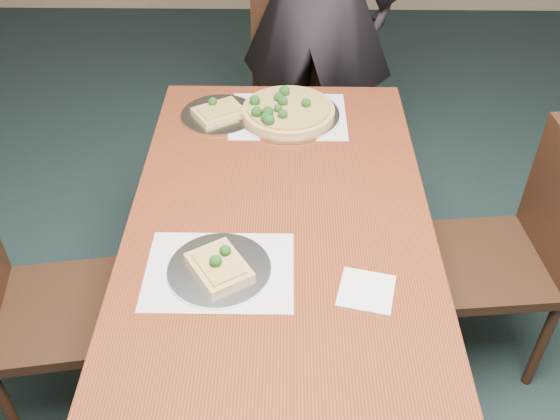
{
  "coord_description": "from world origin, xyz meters",
  "views": [
    {
      "loc": [
        -0.16,
        -0.75,
        1.97
      ],
      "look_at": [
        -0.18,
        0.68,
        0.75
      ],
      "focal_mm": 40.0,
      "sensor_mm": 36.0,
      "label": 1
    }
  ],
  "objects_px": {
    "chair_far": "(291,90)",
    "pizza_pan": "(287,111)",
    "chair_right": "(515,248)",
    "slice_plate_near": "(219,267)",
    "chair_left": "(27,302)",
    "slice_plate_far": "(219,113)",
    "dining_table": "(280,233)"
  },
  "relations": [
    {
      "from": "chair_far",
      "to": "slice_plate_far",
      "type": "bearing_deg",
      "value": -100.9
    },
    {
      "from": "dining_table",
      "to": "chair_far",
      "type": "height_order",
      "value": "chair_far"
    },
    {
      "from": "pizza_pan",
      "to": "slice_plate_far",
      "type": "xyz_separation_m",
      "value": [
        -0.25,
        0.0,
        -0.01
      ]
    },
    {
      "from": "chair_far",
      "to": "chair_right",
      "type": "height_order",
      "value": "same"
    },
    {
      "from": "chair_left",
      "to": "slice_plate_near",
      "type": "relative_size",
      "value": 3.25
    },
    {
      "from": "chair_far",
      "to": "chair_right",
      "type": "xyz_separation_m",
      "value": [
        0.76,
        -1.05,
        0.0
      ]
    },
    {
      "from": "dining_table",
      "to": "chair_left",
      "type": "height_order",
      "value": "chair_left"
    },
    {
      "from": "dining_table",
      "to": "chair_right",
      "type": "distance_m",
      "value": 0.81
    },
    {
      "from": "chair_right",
      "to": "pizza_pan",
      "type": "relative_size",
      "value": 2.44
    },
    {
      "from": "chair_right",
      "to": "slice_plate_near",
      "type": "xyz_separation_m",
      "value": [
        -0.95,
        -0.35,
        0.25
      ]
    },
    {
      "from": "chair_far",
      "to": "slice_plate_near",
      "type": "height_order",
      "value": "chair_far"
    },
    {
      "from": "chair_left",
      "to": "dining_table",
      "type": "bearing_deg",
      "value": -86.76
    },
    {
      "from": "slice_plate_far",
      "to": "pizza_pan",
      "type": "bearing_deg",
      "value": -0.9
    },
    {
      "from": "dining_table",
      "to": "slice_plate_far",
      "type": "distance_m",
      "value": 0.59
    },
    {
      "from": "chair_right",
      "to": "pizza_pan",
      "type": "height_order",
      "value": "chair_right"
    },
    {
      "from": "chair_far",
      "to": "slice_plate_far",
      "type": "xyz_separation_m",
      "value": [
        -0.26,
        -0.61,
        0.25
      ]
    },
    {
      "from": "slice_plate_far",
      "to": "chair_far",
      "type": "bearing_deg",
      "value": 66.64
    },
    {
      "from": "pizza_pan",
      "to": "slice_plate_near",
      "type": "distance_m",
      "value": 0.8
    },
    {
      "from": "pizza_pan",
      "to": "chair_far",
      "type": "bearing_deg",
      "value": 88.56
    },
    {
      "from": "slice_plate_near",
      "to": "chair_left",
      "type": "bearing_deg",
      "value": 171.9
    },
    {
      "from": "slice_plate_far",
      "to": "chair_right",
      "type": "bearing_deg",
      "value": -23.3
    },
    {
      "from": "chair_right",
      "to": "pizza_pan",
      "type": "xyz_separation_m",
      "value": [
        -0.77,
        0.44,
        0.26
      ]
    },
    {
      "from": "chair_far",
      "to": "pizza_pan",
      "type": "xyz_separation_m",
      "value": [
        -0.02,
        -0.61,
        0.26
      ]
    },
    {
      "from": "chair_right",
      "to": "slice_plate_far",
      "type": "height_order",
      "value": "chair_right"
    },
    {
      "from": "dining_table",
      "to": "chair_far",
      "type": "relative_size",
      "value": 1.65
    },
    {
      "from": "chair_left",
      "to": "pizza_pan",
      "type": "distance_m",
      "value": 1.08
    },
    {
      "from": "chair_right",
      "to": "slice_plate_far",
      "type": "distance_m",
      "value": 1.14
    },
    {
      "from": "chair_right",
      "to": "slice_plate_far",
      "type": "bearing_deg",
      "value": -118.83
    },
    {
      "from": "slice_plate_near",
      "to": "slice_plate_far",
      "type": "distance_m",
      "value": 0.79
    },
    {
      "from": "pizza_pan",
      "to": "slice_plate_near",
      "type": "bearing_deg",
      "value": -102.73
    },
    {
      "from": "dining_table",
      "to": "slice_plate_near",
      "type": "bearing_deg",
      "value": -121.9
    },
    {
      "from": "chair_left",
      "to": "pizza_pan",
      "type": "relative_size",
      "value": 2.44
    }
  ]
}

